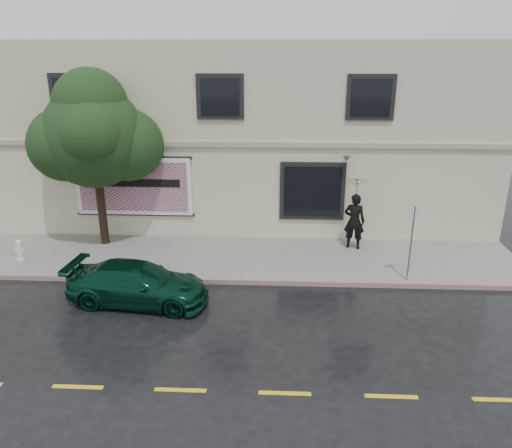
{
  "coord_description": "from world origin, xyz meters",
  "views": [
    {
      "loc": [
        2.0,
        -12.09,
        6.89
      ],
      "look_at": [
        1.33,
        2.2,
        1.69
      ],
      "focal_mm": 35.0,
      "sensor_mm": 36.0,
      "label": 1
    }
  ],
  "objects_px": {
    "street_tree": "(94,137)",
    "car": "(138,284)",
    "fire_hydrant": "(20,250)",
    "pedestrian": "(354,221)"
  },
  "relations": [
    {
      "from": "pedestrian",
      "to": "street_tree",
      "type": "relative_size",
      "value": 0.36
    },
    {
      "from": "pedestrian",
      "to": "fire_hydrant",
      "type": "relative_size",
      "value": 2.73
    },
    {
      "from": "car",
      "to": "pedestrian",
      "type": "bearing_deg",
      "value": -52.54
    },
    {
      "from": "pedestrian",
      "to": "street_tree",
      "type": "xyz_separation_m",
      "value": [
        -8.79,
        0.03,
        2.81
      ]
    },
    {
      "from": "car",
      "to": "fire_hydrant",
      "type": "distance_m",
      "value": 5.14
    },
    {
      "from": "car",
      "to": "fire_hydrant",
      "type": "relative_size",
      "value": 5.47
    },
    {
      "from": "street_tree",
      "to": "car",
      "type": "bearing_deg",
      "value": -59.99
    },
    {
      "from": "pedestrian",
      "to": "car",
      "type": "bearing_deg",
      "value": 46.64
    },
    {
      "from": "fire_hydrant",
      "to": "pedestrian",
      "type": "bearing_deg",
      "value": 27.96
    },
    {
      "from": "pedestrian",
      "to": "fire_hydrant",
      "type": "xyz_separation_m",
      "value": [
        -11.06,
        -1.58,
        -0.63
      ]
    }
  ]
}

